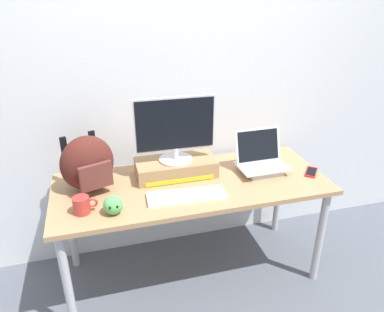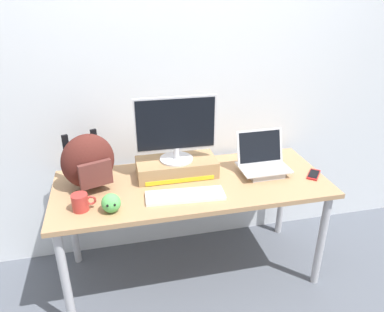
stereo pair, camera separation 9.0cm
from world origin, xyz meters
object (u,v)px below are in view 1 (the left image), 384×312
Objects in this scene: cell_phone at (311,172)px; plush_toy at (113,205)px; external_keyboard at (187,196)px; messenger_backpack at (87,163)px; coffee_mug at (82,205)px; desktop_monitor at (175,129)px; open_laptop at (261,164)px; toner_box_yellow at (176,167)px.

plush_toy reaches higher than cell_phone.
external_keyboard is 4.41× the size of plush_toy.
plush_toy is (0.11, -0.32, -0.11)m from messenger_backpack.
coffee_mug is at bearing -175.75° from external_keyboard.
external_keyboard is (-0.00, -0.29, -0.30)m from desktop_monitor.
open_laptop is 1.10m from messenger_backpack.
open_laptop is at bearing 22.64° from external_keyboard.
messenger_backpack is (-0.54, 0.26, 0.16)m from external_keyboard.
toner_box_yellow is at bearing 89.63° from desktop_monitor.
plush_toy is at bearing -89.19° from messenger_backpack.
open_laptop reaches higher than plush_toy.
external_keyboard is 3.54× the size of coffee_mug.
plush_toy is (0.16, -0.05, 0.00)m from coffee_mug.
messenger_backpack reaches higher than toner_box_yellow.
toner_box_yellow is 0.29m from external_keyboard.
desktop_monitor is at bearing -91.33° from toner_box_yellow.
plush_toy is at bearing -134.70° from cell_phone.
plush_toy reaches higher than coffee_mug.
desktop_monitor is 0.71m from coffee_mug.
desktop_monitor is at bearing -154.18° from cell_phone.
external_keyboard is 0.43m from plush_toy.
messenger_backpack is (-1.09, 0.07, 0.11)m from open_laptop.
messenger_backpack reaches higher than external_keyboard.
desktop_monitor is 4.81× the size of plush_toy.
desktop_monitor is 3.85× the size of coffee_mug.
coffee_mug is (-1.14, -0.19, -0.00)m from open_laptop.
plush_toy is (-0.43, -0.34, 0.00)m from toner_box_yellow.
toner_box_yellow is at bearing -16.34° from messenger_backpack.
messenger_backpack is at bearing 175.10° from open_laptop.
messenger_backpack reaches higher than plush_toy.
open_laptop is at bearing 13.92° from plush_toy.
cell_phone is at bearing -26.68° from messenger_backpack.
cell_phone is (0.86, -0.21, -0.31)m from desktop_monitor.
messenger_backpack is 2.40× the size of cell_phone.
messenger_backpack reaches higher than coffee_mug.
toner_box_yellow is 1.37× the size of messenger_backpack.
desktop_monitor is 0.94m from cell_phone.
toner_box_yellow is 4.84× the size of plush_toy.
messenger_backpack is at bearing 157.92° from external_keyboard.
toner_box_yellow is 3.28× the size of cell_phone.
cell_phone is (1.45, 0.08, -0.04)m from coffee_mug.
desktop_monitor is at bearing 38.78° from plush_toy.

